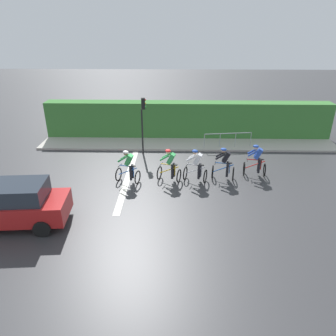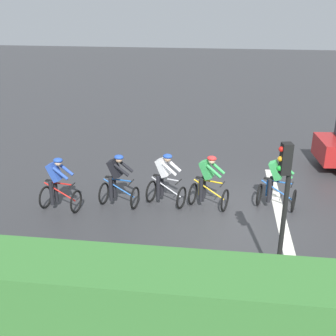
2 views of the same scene
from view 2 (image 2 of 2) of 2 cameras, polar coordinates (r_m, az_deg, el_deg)
The scene contains 11 objects.
ground_plane at distance 12.70m, azimuth 9.46°, elevation -6.04°, with size 80.00×80.00×0.00m, color #333335.
sidewalk_kerb at distance 8.63m, azimuth -3.91°, elevation -21.09°, with size 2.80×18.78×0.12m, color #ADA89E.
hedge_wall at distance 6.99m, azimuth -6.17°, elevation -20.93°, with size 1.10×18.78×2.42m, color #387533.
road_marking_stop_line at distance 12.82m, azimuth 14.89°, elevation -6.23°, with size 7.00×0.30×0.01m, color silver.
cyclist_lead at distance 12.81m, azimuth -14.62°, elevation -2.26°, with size 0.84×1.17×1.66m.
cyclist_second at distance 12.71m, azimuth -6.85°, elevation -1.84°, with size 0.86×1.18×1.66m.
cyclist_mid at distance 12.70m, azimuth -0.42°, elevation -1.69°, with size 0.98×1.24×1.66m.
cyclist_fourth at distance 12.60m, azimuth 5.40°, elevation -2.01°, with size 0.98×1.24×1.66m.
cyclist_trailing at distance 12.90m, azimuth 14.39°, elevation -2.04°, with size 0.96×1.23×1.66m.
traffic_light_near_crossing at distance 8.87m, azimuth 15.30°, elevation -3.59°, with size 0.24×0.31×3.34m.
pedestrian_railing_kerbside at distance 9.53m, azimuth -17.74°, elevation -12.08°, with size 0.43×2.95×1.03m.
Camera 2 is at (-11.17, 0.67, 6.01)m, focal length 45.24 mm.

